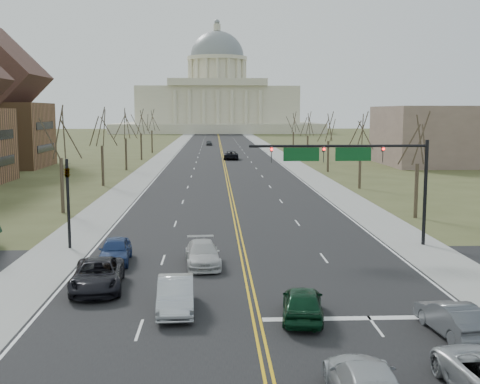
{
  "coord_description": "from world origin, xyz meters",
  "views": [
    {
      "loc": [
        -1.85,
        -26.32,
        9.07
      ],
      "look_at": [
        0.15,
        19.0,
        3.0
      ],
      "focal_mm": 45.0,
      "sensor_mm": 36.0,
      "label": 1
    }
  ],
  "objects": [
    {
      "name": "car_sb_outer_lead",
      "position": [
        -7.83,
        3.93,
        0.77
      ],
      "size": [
        3.02,
        5.66,
        1.51
      ],
      "primitive_type": "imported",
      "rotation": [
        0.0,
        0.0,
        0.1
      ],
      "color": "black",
      "rests_on": "road"
    },
    {
      "name": "tree_r_2",
      "position": [
        15.5,
        64.0,
        6.55
      ],
      "size": [
        3.74,
        3.74,
        8.5
      ],
      "color": "#31291D",
      "rests_on": "ground"
    },
    {
      "name": "bldg_right_mass",
      "position": [
        40.0,
        76.0,
        5.0
      ],
      "size": [
        25.0,
        20.0,
        10.0
      ],
      "primitive_type": "cube",
      "color": "#6F594F",
      "rests_on": "ground"
    },
    {
      "name": "signal_mast",
      "position": [
        7.45,
        13.5,
        5.76
      ],
      "size": [
        12.12,
        0.44,
        7.2
      ],
      "color": "black",
      "rests_on": "ground"
    },
    {
      "name": "tree_r_1",
      "position": [
        15.5,
        44.0,
        6.55
      ],
      "size": [
        3.74,
        3.74,
        8.5
      ],
      "color": "#31291D",
      "rests_on": "ground"
    },
    {
      "name": "tree_l_0",
      "position": [
        -15.5,
        28.0,
        6.94
      ],
      "size": [
        3.96,
        3.96,
        9.0
      ],
      "color": "#31291D",
      "rests_on": "ground"
    },
    {
      "name": "tree_l_1",
      "position": [
        -15.5,
        48.0,
        6.94
      ],
      "size": [
        3.96,
        3.96,
        9.0
      ],
      "color": "#31291D",
      "rests_on": "ground"
    },
    {
      "name": "car_far_sb",
      "position": [
        -3.08,
        137.31,
        0.67
      ],
      "size": [
        1.84,
        3.99,
        1.32
      ],
      "primitive_type": "imported",
      "rotation": [
        0.0,
        0.0,
        0.07
      ],
      "color": "#46494D",
      "rests_on": "road"
    },
    {
      "name": "stop_bar",
      "position": [
        5.0,
        -1.0,
        0.01
      ],
      "size": [
        9.5,
        0.5,
        0.01
      ],
      "primitive_type": "cube",
      "color": "silver",
      "rests_on": "road"
    },
    {
      "name": "cross_road",
      "position": [
        0.0,
        6.0,
        0.01
      ],
      "size": [
        120.0,
        14.0,
        0.01
      ],
      "primitive_type": "cube",
      "color": "black",
      "rests_on": "ground"
    },
    {
      "name": "car_nb_inner_lead",
      "position": [
        2.03,
        -0.98,
        0.76
      ],
      "size": [
        2.3,
        4.56,
        1.49
      ],
      "primitive_type": "imported",
      "rotation": [
        0.0,
        0.0,
        3.01
      ],
      "color": "black",
      "rests_on": "road"
    },
    {
      "name": "car_nb_outer_lead",
      "position": [
        7.86,
        -3.07,
        0.7
      ],
      "size": [
        1.94,
        4.34,
        1.39
      ],
      "primitive_type": "imported",
      "rotation": [
        0.0,
        0.0,
        3.26
      ],
      "color": "#505458",
      "rests_on": "road"
    },
    {
      "name": "tree_r_0",
      "position": [
        15.5,
        24.0,
        6.55
      ],
      "size": [
        3.74,
        3.74,
        8.5
      ],
      "color": "#31291D",
      "rests_on": "ground"
    },
    {
      "name": "car_sb_outer_second",
      "position": [
        -7.82,
        9.43,
        0.77
      ],
      "size": [
        2.04,
        4.56,
        1.52
      ],
      "primitive_type": "imported",
      "rotation": [
        0.0,
        0.0,
        0.05
      ],
      "color": "navy",
      "rests_on": "road"
    },
    {
      "name": "edge_line_right",
      "position": [
        9.8,
        110.0,
        0.01
      ],
      "size": [
        0.15,
        380.0,
        0.01
      ],
      "primitive_type": "cube",
      "color": "silver",
      "rests_on": "road"
    },
    {
      "name": "car_far_nb",
      "position": [
        1.51,
        88.57,
        0.84
      ],
      "size": [
        2.96,
        6.07,
        1.66
      ],
      "primitive_type": "imported",
      "rotation": [
        0.0,
        0.0,
        3.11
      ],
      "color": "black",
      "rests_on": "road"
    },
    {
      "name": "ground",
      "position": [
        0.0,
        0.0,
        0.0
      ],
      "size": [
        600.0,
        600.0,
        0.0
      ],
      "primitive_type": "plane",
      "color": "#444924",
      "rests_on": "ground"
    },
    {
      "name": "car_sb_inner_lead",
      "position": [
        -3.62,
        0.35,
        0.78
      ],
      "size": [
        1.83,
        4.7,
        1.53
      ],
      "primitive_type": "imported",
      "rotation": [
        0.0,
        0.0,
        0.05
      ],
      "color": "#ADB0B5",
      "rests_on": "road"
    },
    {
      "name": "center_line",
      "position": [
        0.0,
        110.0,
        0.01
      ],
      "size": [
        0.42,
        380.0,
        0.01
      ],
      "primitive_type": "cube",
      "color": "gold",
      "rests_on": "road"
    },
    {
      "name": "sidewalk_left",
      "position": [
        -12.0,
        110.0,
        0.01
      ],
      "size": [
        4.0,
        380.0,
        0.03
      ],
      "primitive_type": "cube",
      "color": "gray",
      "rests_on": "ground"
    },
    {
      "name": "car_sb_inner_second",
      "position": [
        -2.53,
        8.54,
        0.71
      ],
      "size": [
        2.33,
        4.97,
        1.4
      ],
      "primitive_type": "imported",
      "rotation": [
        0.0,
        0.0,
        0.08
      ],
      "color": "silver",
      "rests_on": "road"
    },
    {
      "name": "signal_left",
      "position": [
        -11.5,
        13.5,
        3.71
      ],
      "size": [
        0.32,
        0.36,
        6.0
      ],
      "color": "black",
      "rests_on": "ground"
    },
    {
      "name": "sidewalk_right",
      "position": [
        12.0,
        110.0,
        0.01
      ],
      "size": [
        4.0,
        380.0,
        0.03
      ],
      "primitive_type": "cube",
      "color": "gray",
      "rests_on": "ground"
    },
    {
      "name": "tree_l_2",
      "position": [
        -15.5,
        68.0,
        6.94
      ],
      "size": [
        3.96,
        3.96,
        9.0
      ],
      "color": "#31291D",
      "rests_on": "ground"
    },
    {
      "name": "tree_r_4",
      "position": [
        15.5,
        104.0,
        6.55
      ],
      "size": [
        3.74,
        3.74,
        8.5
      ],
      "color": "#31291D",
      "rests_on": "ground"
    },
    {
      "name": "capitol",
      "position": [
        0.0,
        249.91,
        14.2
      ],
      "size": [
        90.0,
        60.0,
        50.0
      ],
      "color": "beige",
      "rests_on": "ground"
    },
    {
      "name": "tree_l_4",
      "position": [
        -15.5,
        108.0,
        6.94
      ],
      "size": [
        3.96,
        3.96,
        9.0
      ],
      "color": "#31291D",
      "rests_on": "ground"
    },
    {
      "name": "tree_l_3",
      "position": [
        -15.5,
        88.0,
        6.94
      ],
      "size": [
        3.96,
        3.96,
        9.0
      ],
      "color": "#31291D",
      "rests_on": "ground"
    },
    {
      "name": "tree_r_3",
      "position": [
        15.5,
        84.0,
        6.55
      ],
      "size": [
        3.74,
        3.74,
        8.5
      ],
      "color": "#31291D",
      "rests_on": "ground"
    },
    {
      "name": "road",
      "position": [
        0.0,
        110.0,
        0.01
      ],
      "size": [
        20.0,
        380.0,
        0.01
      ],
      "primitive_type": "cube",
      "color": "black",
      "rests_on": "ground"
    },
    {
      "name": "edge_line_left",
      "position": [
        -9.8,
        110.0,
        0.01
      ],
      "size": [
        0.15,
        380.0,
        0.01
      ],
      "primitive_type": "cube",
      "color": "silver",
      "rests_on": "road"
    }
  ]
}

